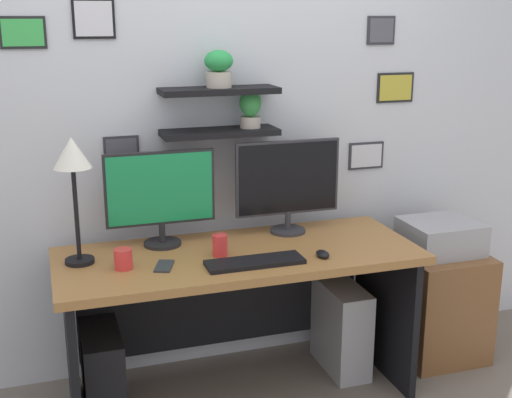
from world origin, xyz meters
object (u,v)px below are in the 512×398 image
drawer_cabinet (435,302)px  computer_tower_left (102,370)px  desk (236,289)px  computer_mouse (323,254)px  cell_phone (164,266)px  coffee_mug (123,259)px  monitor_left (160,194)px  keyboard (255,262)px  monitor_right (288,183)px  desk_lamp (73,164)px  pen_cup (220,245)px  printer (441,237)px  computer_tower_right (341,327)px

drawer_cabinet → computer_tower_left: drawer_cabinet is taller
desk → computer_mouse: 0.48m
cell_phone → coffee_mug: size_ratio=1.56×
monitor_left → keyboard: monitor_left is taller
monitor_right → computer_tower_left: bearing=-172.6°
desk_lamp → drawer_cabinet: size_ratio=0.97×
desk → pen_cup: size_ratio=16.92×
computer_tower_left → computer_mouse: bearing=-15.4°
coffee_mug → pen_cup: (0.44, 0.03, 0.01)m
monitor_left → computer_mouse: bearing=-31.1°
desk → computer_mouse: (0.34, -0.24, 0.22)m
computer_mouse → drawer_cabinet: 0.98m
monitor_left → drawer_cabinet: bearing=-4.6°
monitor_left → coffee_mug: bearing=-129.3°
pen_cup → computer_tower_left: pen_cup is taller
computer_mouse → computer_tower_left: size_ratio=0.22×
desk → desk_lamp: desk_lamp is taller
monitor_left → desk_lamp: size_ratio=0.92×
monitor_left → monitor_right: monitor_right is taller
coffee_mug → printer: bearing=5.0°
coffee_mug → printer: (1.69, 0.15, -0.12)m
desk_lamp → computer_tower_left: size_ratio=1.42×
monitor_left → printer: 1.52m
monitor_right → coffee_mug: size_ratio=6.02×
keyboard → desk: bearing=95.4°
drawer_cabinet → printer: size_ratio=1.55×
desk → monitor_right: 0.59m
monitor_right → computer_tower_left: (-0.97, -0.13, -0.81)m
monitor_right → cell_phone: size_ratio=3.87×
desk_lamp → coffee_mug: desk_lamp is taller
monitor_left → computer_tower_left: size_ratio=1.31×
monitor_right → computer_mouse: 0.47m
computer_tower_left → keyboard: bearing=-21.5°
pen_cup → computer_tower_left: 0.83m
computer_mouse → computer_tower_left: 1.18m
monitor_left → keyboard: 0.57m
computer_mouse → computer_tower_left: (-1.00, 0.28, -0.57)m
desk → computer_tower_left: size_ratio=4.23×
coffee_mug → printer: size_ratio=0.24×
cell_phone → drawer_cabinet: (1.52, 0.18, -0.46)m
keyboard → drawer_cabinet: size_ratio=0.75×
monitor_left → printer: bearing=-4.6°
pen_cup → drawer_cabinet: pen_cup is taller
desk → computer_tower_right: (0.58, 0.03, -0.31)m
cell_phone → pen_cup: size_ratio=1.40×
monitor_left → monitor_right: (0.64, 0.00, 0.01)m
desk → monitor_left: (-0.32, 0.16, 0.46)m
desk_lamp → coffee_mug: 0.46m
desk → keyboard: (0.02, -0.23, 0.22)m
monitor_right → computer_mouse: size_ratio=6.02×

